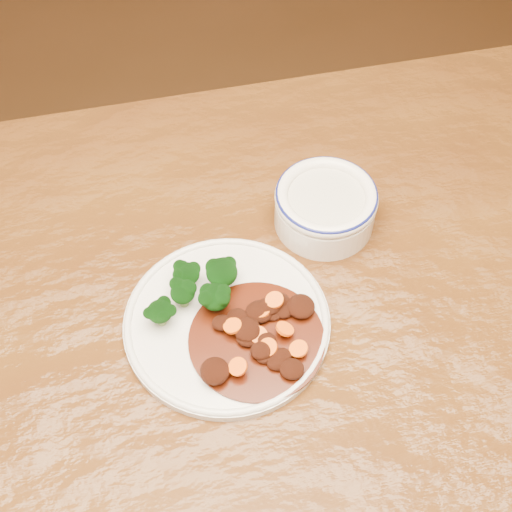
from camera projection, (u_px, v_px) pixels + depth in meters
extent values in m
cube|color=#532F0E|center=(238.00, 375.00, 0.79)|extent=(1.53, 0.96, 0.04)
cylinder|color=silver|center=(227.00, 323.00, 0.80)|extent=(0.23, 0.23, 0.01)
torus|color=silver|center=(227.00, 320.00, 0.80)|extent=(0.23, 0.23, 0.01)
cylinder|color=olive|center=(216.00, 305.00, 0.80)|extent=(0.01, 0.01, 0.01)
ellipsoid|color=black|center=(216.00, 297.00, 0.79)|extent=(0.03, 0.03, 0.03)
cylinder|color=olive|center=(188.00, 282.00, 0.82)|extent=(0.01, 0.01, 0.01)
ellipsoid|color=black|center=(187.00, 274.00, 0.81)|extent=(0.03, 0.03, 0.02)
cylinder|color=olive|center=(161.00, 319.00, 0.79)|extent=(0.01, 0.01, 0.01)
ellipsoid|color=black|center=(160.00, 311.00, 0.78)|extent=(0.03, 0.03, 0.02)
cylinder|color=olive|center=(222.00, 282.00, 0.82)|extent=(0.01, 0.01, 0.01)
ellipsoid|color=black|center=(222.00, 272.00, 0.81)|extent=(0.04, 0.04, 0.03)
cylinder|color=olive|center=(184.00, 300.00, 0.81)|extent=(0.01, 0.01, 0.01)
ellipsoid|color=black|center=(183.00, 293.00, 0.79)|extent=(0.03, 0.03, 0.02)
cylinder|color=#3F1106|center=(257.00, 340.00, 0.78)|extent=(0.15, 0.15, 0.00)
ellipsoid|color=black|center=(301.00, 306.00, 0.80)|extent=(0.03, 0.03, 0.02)
ellipsoid|color=black|center=(283.00, 308.00, 0.80)|extent=(0.02, 0.02, 0.01)
ellipsoid|color=black|center=(222.00, 323.00, 0.79)|extent=(0.02, 0.02, 0.01)
ellipsoid|color=black|center=(277.00, 363.00, 0.76)|extent=(0.02, 0.02, 0.01)
ellipsoid|color=black|center=(281.00, 356.00, 0.76)|extent=(0.02, 0.02, 0.01)
ellipsoid|color=black|center=(215.00, 371.00, 0.75)|extent=(0.03, 0.03, 0.02)
ellipsoid|color=black|center=(283.00, 310.00, 0.80)|extent=(0.02, 0.02, 0.01)
ellipsoid|color=black|center=(292.00, 369.00, 0.75)|extent=(0.03, 0.03, 0.01)
ellipsoid|color=black|center=(264.00, 357.00, 0.76)|extent=(0.02, 0.02, 0.01)
ellipsoid|color=black|center=(265.00, 341.00, 0.77)|extent=(0.02, 0.02, 0.01)
ellipsoid|color=black|center=(273.00, 314.00, 0.80)|extent=(0.02, 0.02, 0.01)
ellipsoid|color=black|center=(248.00, 337.00, 0.78)|extent=(0.03, 0.03, 0.01)
ellipsoid|color=black|center=(237.00, 317.00, 0.79)|extent=(0.02, 0.02, 0.01)
ellipsoid|color=black|center=(260.00, 312.00, 0.80)|extent=(0.03, 0.03, 0.02)
ellipsoid|color=black|center=(269.00, 306.00, 0.80)|extent=(0.03, 0.02, 0.01)
ellipsoid|color=black|center=(247.00, 330.00, 0.78)|extent=(0.03, 0.03, 0.01)
ellipsoid|color=black|center=(279.00, 301.00, 0.80)|extent=(0.03, 0.02, 0.01)
ellipsoid|color=black|center=(261.00, 351.00, 0.76)|extent=(0.02, 0.02, 0.01)
cylinder|color=#F1570D|center=(285.00, 329.00, 0.78)|extent=(0.03, 0.03, 0.02)
cylinder|color=#F1570D|center=(268.00, 347.00, 0.76)|extent=(0.02, 0.03, 0.02)
cylinder|color=#F1570D|center=(258.00, 335.00, 0.77)|extent=(0.02, 0.02, 0.01)
cylinder|color=#F1570D|center=(299.00, 349.00, 0.76)|extent=(0.03, 0.03, 0.01)
cylinder|color=#F1570D|center=(238.00, 367.00, 0.75)|extent=(0.03, 0.03, 0.01)
cylinder|color=#F1570D|center=(275.00, 300.00, 0.79)|extent=(0.03, 0.03, 0.01)
cylinder|color=#F1570D|center=(261.00, 310.00, 0.79)|extent=(0.02, 0.02, 0.01)
cylinder|color=#F1570D|center=(233.00, 326.00, 0.78)|extent=(0.03, 0.03, 0.01)
cylinder|color=white|center=(325.00, 212.00, 0.88)|extent=(0.12, 0.12, 0.04)
cylinder|color=beige|center=(326.00, 199.00, 0.86)|extent=(0.10, 0.10, 0.01)
torus|color=white|center=(326.00, 196.00, 0.86)|extent=(0.13, 0.13, 0.02)
torus|color=navy|center=(327.00, 194.00, 0.85)|extent=(0.12, 0.12, 0.01)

